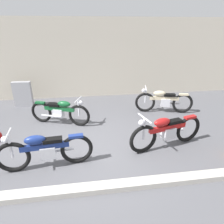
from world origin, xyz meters
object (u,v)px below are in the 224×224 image
Objects in this scene: motorcycle_blue at (45,150)px; motorcycle_red at (167,131)px; stone_marker at (23,94)px; motorcycle_green at (60,111)px; motorcycle_cream at (163,101)px.

motorcycle_red is at bearing -176.97° from motorcycle_blue.
stone_marker is 0.51× the size of motorcycle_green.
motorcycle_green is at bearing 20.10° from motorcycle_cream.
stone_marker is 2.41m from motorcycle_green.
stone_marker is 0.48× the size of motorcycle_cream.
motorcycle_red is (2.91, 0.40, 0.02)m from motorcycle_blue.
motorcycle_green is 2.15m from motorcycle_blue.
motorcycle_green is at bearing -46.09° from motorcycle_red.
motorcycle_green is 3.28m from motorcycle_red.
motorcycle_blue is (-0.13, -2.14, 0.01)m from motorcycle_green.
stone_marker is at bearing -2.06° from motorcycle_cream.
motorcycle_green is at bearing -49.37° from stone_marker.
motorcycle_blue is 0.99× the size of motorcycle_red.
motorcycle_cream is at bearing 27.49° from motorcycle_green.
motorcycle_blue is (-3.69, -2.59, 0.00)m from motorcycle_cream.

